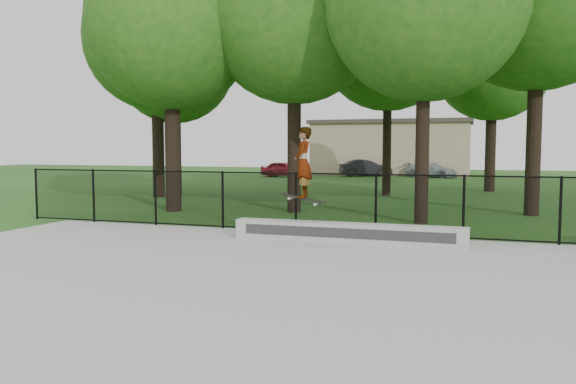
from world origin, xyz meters
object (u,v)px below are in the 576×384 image
Objects in this scene: car_c at (431,170)px; skater_airborne at (303,164)px; car_b at (365,168)px; grind_ledge at (347,233)px; car_a at (283,169)px.

skater_airborne is at bearing -159.98° from car_c.
grind_ledge is at bearing 165.13° from car_b.
car_c is at bearing -116.03° from car_b.
grind_ledge is at bearing 7.42° from skater_airborne.
car_b is at bearing 97.68° from skater_airborne.
grind_ledge is 1.81m from skater_airborne.
grind_ledge is at bearing -158.10° from car_c.
car_a is at bearing 111.44° from grind_ledge.
grind_ledge is 28.80m from car_a.
car_b is (5.53, 2.90, 0.06)m from car_a.
skater_airborne reaches higher than car_c.
skater_airborne reaches higher than car_b.
car_b is at bearing 99.55° from grind_ledge.
car_c is at bearing 88.49° from skater_airborne.
car_c is 29.74m from skater_airborne.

